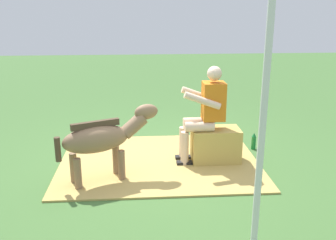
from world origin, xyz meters
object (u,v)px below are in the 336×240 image
Objects in this scene: pony_standing at (103,138)px; tent_pole_left at (262,132)px; soda_bottle at (254,141)px; hay_bale at (215,145)px; person_seated at (205,110)px.

tent_pole_left reaches higher than pony_standing.
soda_bottle is (-2.21, -0.94, -0.44)m from pony_standing.
hay_bale is 1.63m from pony_standing.
hay_bale is 0.83m from soda_bottle.
hay_bale is 2.53× the size of soda_bottle.
pony_standing reaches higher than soda_bottle.
soda_bottle is at bearing -147.21° from hay_bale.
tent_pole_left reaches higher than person_seated.
pony_standing reaches higher than hay_bale.
hay_bale is at bearing 32.79° from soda_bottle.
hay_bale is at bearing -161.95° from pony_standing.
tent_pole_left is (0.74, 2.54, 1.03)m from soda_bottle.
tent_pole_left is at bearing 88.56° from hay_bale.
person_seated is at bearing -159.90° from pony_standing.
person_seated is 0.59× the size of tent_pole_left.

